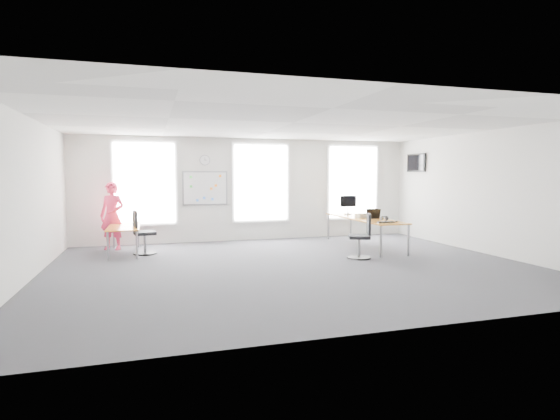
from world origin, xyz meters
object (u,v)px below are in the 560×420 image
object	(u,v)px
desk_right	(364,220)
chair_right	(362,239)
person	(112,216)
keyboard	(386,222)
monitor	(348,203)
desk_left	(124,228)
chair_left	(142,235)
headphones	(384,218)

from	to	relation	value
desk_right	chair_right	distance (m)	1.74
desk_right	person	size ratio (longest dim) A/B	1.84
desk_right	person	bearing A→B (deg)	167.44
keyboard	monitor	xyz separation A→B (m)	(0.11, 2.29, 0.32)
desk_left	chair_left	size ratio (longest dim) A/B	1.74
desk_right	keyboard	bearing A→B (deg)	-93.98
headphones	monitor	bearing A→B (deg)	78.80
keyboard	monitor	distance (m)	2.32
keyboard	headphones	bearing A→B (deg)	66.06
person	keyboard	xyz separation A→B (m)	(6.35, -2.71, -0.08)
desk_left	monitor	xyz separation A→B (m)	(6.15, 0.24, 0.49)
headphones	desk_right	bearing A→B (deg)	85.56
desk_left	headphones	world-z (taller)	headphones
desk_left	chair_right	xyz separation A→B (m)	(5.30, -2.28, -0.16)
chair_right	person	size ratio (longest dim) A/B	0.60
chair_left	headphones	world-z (taller)	chair_left
headphones	monitor	xyz separation A→B (m)	(-0.13, 1.80, 0.28)
chair_right	monitor	xyz separation A→B (m)	(0.85, 2.52, 0.66)
person	chair_right	bearing A→B (deg)	-2.86
keyboard	headphones	distance (m)	0.55
desk_left	desk_right	bearing A→B (deg)	-7.28
keyboard	headphones	xyz separation A→B (m)	(0.24, 0.49, 0.04)
person	monitor	size ratio (longest dim) A/B	3.18
desk_left	headphones	bearing A→B (deg)	-14.02
chair_right	chair_left	distance (m)	5.27
desk_left	chair_right	bearing A→B (deg)	-23.30
headphones	monitor	world-z (taller)	monitor
keyboard	monitor	bearing A→B (deg)	89.56
desk_left	keyboard	distance (m)	6.38
chair_right	keyboard	world-z (taller)	chair_right
chair_left	monitor	distance (m)	5.78
desk_left	chair_left	xyz separation A→B (m)	(0.42, -0.26, -0.15)
monitor	keyboard	bearing A→B (deg)	-91.05
desk_left	chair_right	distance (m)	5.77
desk_right	keyboard	world-z (taller)	keyboard
desk_right	desk_left	size ratio (longest dim) A/B	1.74
person	monitor	bearing A→B (deg)	21.04
headphones	monitor	distance (m)	1.83
person	keyboard	bearing A→B (deg)	1.64
headphones	monitor	size ratio (longest dim) A/B	0.34
desk_right	desk_left	xyz separation A→B (m)	(-6.13, 0.78, -0.11)
chair_right	person	xyz separation A→B (m)	(-5.61, 2.93, 0.42)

